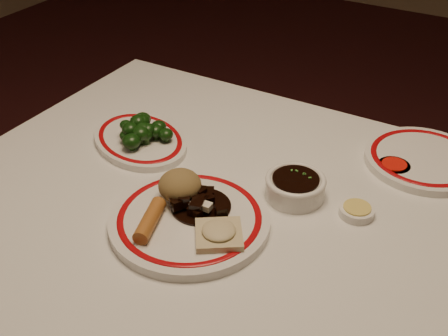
% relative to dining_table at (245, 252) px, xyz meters
% --- Properties ---
extents(dining_table, '(1.20, 0.90, 0.75)m').
position_rel_dining_table_xyz_m(dining_table, '(0.00, 0.00, 0.00)').
color(dining_table, white).
rests_on(dining_table, ground).
extents(main_plate, '(0.32, 0.32, 0.02)m').
position_rel_dining_table_xyz_m(main_plate, '(-0.07, -0.08, 0.10)').
color(main_plate, silver).
rests_on(main_plate, dining_table).
extents(rice_mound, '(0.08, 0.08, 0.06)m').
position_rel_dining_table_xyz_m(rice_mound, '(-0.12, -0.04, 0.14)').
color(rice_mound, olive).
rests_on(rice_mound, main_plate).
extents(spring_roll, '(0.06, 0.10, 0.03)m').
position_rel_dining_table_xyz_m(spring_roll, '(-0.12, -0.13, 0.12)').
color(spring_roll, '#AB672A').
rests_on(spring_roll, main_plate).
extents(fried_wonton, '(0.11, 0.11, 0.02)m').
position_rel_dining_table_xyz_m(fried_wonton, '(-0.00, -0.10, 0.12)').
color(fried_wonton, '#C7B98C').
rests_on(fried_wonton, main_plate).
extents(stirfry_heap, '(0.11, 0.11, 0.03)m').
position_rel_dining_table_xyz_m(stirfry_heap, '(-0.07, -0.05, 0.12)').
color(stirfry_heap, black).
rests_on(stirfry_heap, main_plate).
extents(broccoli_plate, '(0.30, 0.29, 0.02)m').
position_rel_dining_table_xyz_m(broccoli_plate, '(-0.31, 0.10, 0.10)').
color(broccoli_plate, silver).
rests_on(broccoli_plate, dining_table).
extents(broccoli_pile, '(0.11, 0.11, 0.05)m').
position_rel_dining_table_xyz_m(broccoli_pile, '(-0.31, 0.09, 0.13)').
color(broccoli_pile, '#23471C').
rests_on(broccoli_pile, broccoli_plate).
extents(soy_bowl, '(0.11, 0.11, 0.04)m').
position_rel_dining_table_xyz_m(soy_bowl, '(0.05, 0.09, 0.11)').
color(soy_bowl, silver).
rests_on(soy_bowl, dining_table).
extents(sweet_sour_dish, '(0.06, 0.06, 0.02)m').
position_rel_dining_table_xyz_m(sweet_sour_dish, '(0.19, 0.27, 0.10)').
color(sweet_sour_dish, silver).
rests_on(sweet_sour_dish, dining_table).
extents(mustard_dish, '(0.06, 0.06, 0.02)m').
position_rel_dining_table_xyz_m(mustard_dish, '(0.17, 0.10, 0.10)').
color(mustard_dish, silver).
rests_on(mustard_dish, dining_table).
extents(far_plate, '(0.30, 0.30, 0.02)m').
position_rel_dining_table_xyz_m(far_plate, '(0.23, 0.33, 0.10)').
color(far_plate, silver).
rests_on(far_plate, dining_table).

